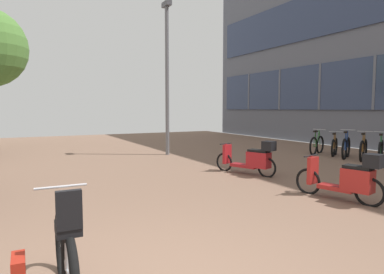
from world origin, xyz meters
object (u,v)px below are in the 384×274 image
at_px(bicycle_rack_06, 317,145).
at_px(scooter_near, 348,178).
at_px(bicycle_rack_02, 381,152).
at_px(bicycle_rack_05, 334,147).
at_px(scooter_mid, 252,159).
at_px(bicycle_rack_03, 363,150).
at_px(lamp_post, 167,71).
at_px(bicycle_foreground, 62,257).
at_px(bicycle_rack_04, 346,148).

relative_size(bicycle_rack_06, scooter_near, 0.76).
relative_size(bicycle_rack_02, bicycle_rack_06, 0.99).
bearing_deg(bicycle_rack_06, bicycle_rack_05, -70.44).
bearing_deg(scooter_mid, bicycle_rack_02, -3.75).
xyz_separation_m(bicycle_rack_05, bicycle_rack_06, (-0.22, 0.63, 0.02)).
relative_size(bicycle_rack_03, lamp_post, 0.22).
distance_m(bicycle_rack_03, scooter_near, 5.84).
distance_m(bicycle_rack_05, lamp_post, 6.82).
bearing_deg(bicycle_rack_06, bicycle_rack_02, -87.81).
distance_m(bicycle_rack_02, bicycle_rack_05, 1.89).
height_order(bicycle_rack_03, lamp_post, lamp_post).
bearing_deg(bicycle_rack_03, scooter_near, -146.81).
height_order(bicycle_foreground, lamp_post, lamp_post).
distance_m(bicycle_rack_05, scooter_near, 6.68).
height_order(bicycle_rack_04, scooter_mid, bicycle_rack_04).
bearing_deg(bicycle_rack_03, bicycle_rack_05, 85.32).
distance_m(bicycle_rack_03, bicycle_rack_06, 1.89).
xyz_separation_m(bicycle_rack_06, scooter_mid, (-4.76, -2.19, 0.08)).
distance_m(scooter_near, scooter_mid, 2.88).
xyz_separation_m(bicycle_rack_02, bicycle_rack_04, (-0.04, 1.25, -0.00)).
height_order(bicycle_rack_03, bicycle_rack_05, bicycle_rack_03).
relative_size(bicycle_rack_02, scooter_mid, 0.73).
bearing_deg(bicycle_rack_03, scooter_mid, -176.38).
height_order(bicycle_rack_04, scooter_near, bicycle_rack_04).
bearing_deg(bicycle_rack_05, bicycle_rack_06, 109.56).
distance_m(bicycle_foreground, scooter_mid, 6.46).
bearing_deg(scooter_near, scooter_mid, 90.01).
relative_size(bicycle_rack_04, scooter_mid, 0.73).
bearing_deg(scooter_near, bicycle_rack_05, 41.74).
bearing_deg(bicycle_rack_06, scooter_mid, -155.30).
bearing_deg(scooter_near, bicycle_rack_02, 27.84).
relative_size(bicycle_rack_03, bicycle_rack_04, 0.97).
bearing_deg(bicycle_foreground, bicycle_rack_04, 26.01).
relative_size(bicycle_foreground, bicycle_rack_03, 1.16).
relative_size(bicycle_foreground, bicycle_rack_04, 1.13).
height_order(bicycle_rack_02, bicycle_rack_04, bicycle_rack_02).
bearing_deg(bicycle_foreground, bicycle_rack_02, 19.83).
bearing_deg(scooter_mid, bicycle_rack_05, 17.40).
height_order(bicycle_rack_05, bicycle_rack_06, bicycle_rack_06).
bearing_deg(bicycle_foreground, scooter_mid, 37.39).
distance_m(bicycle_rack_04, scooter_near, 6.15).
bearing_deg(bicycle_rack_04, scooter_mid, -169.02).
distance_m(bicycle_rack_03, bicycle_rack_05, 1.26).
height_order(bicycle_rack_03, scooter_mid, bicycle_rack_03).
relative_size(bicycle_rack_06, lamp_post, 0.23).
height_order(bicycle_rack_02, scooter_mid, bicycle_rack_02).
relative_size(scooter_mid, lamp_post, 0.31).
bearing_deg(scooter_near, lamp_post, 93.22).
relative_size(bicycle_foreground, lamp_post, 0.26).
bearing_deg(bicycle_rack_02, bicycle_rack_05, 86.14).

